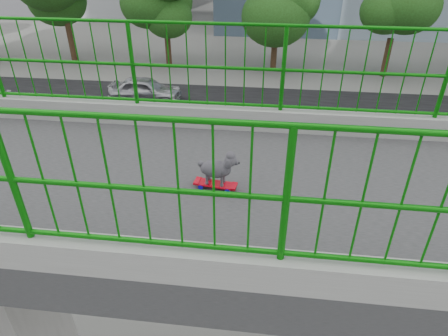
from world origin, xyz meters
name	(u,v)px	position (x,y,z in m)	size (l,w,h in m)	color
road	(187,149)	(-13.00, 0.00, 0.01)	(18.00, 90.00, 0.02)	black
street_trees	(235,3)	(-26.03, 1.06, 4.72)	(5.30, 60.40, 7.26)	black
skateboard	(215,184)	(0.12, 3.32, 7.05)	(0.20, 0.48, 0.06)	red
poodle	(217,168)	(0.12, 3.35, 7.26)	(0.23, 0.45, 0.38)	#312F34
car_2	(349,150)	(-12.40, 7.56, 0.80)	(2.67, 5.78, 1.61)	#9A9B9F
car_3	(39,107)	(-15.60, -9.03, 0.67)	(1.89, 4.64, 1.35)	#9A9B9F
car_4	(145,90)	(-18.80, -3.78, 0.75)	(1.78, 4.43, 1.51)	#9A9B9F
car_7	(113,138)	(-12.40, -3.47, 0.69)	(1.95, 4.79, 1.39)	#9A9B9F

